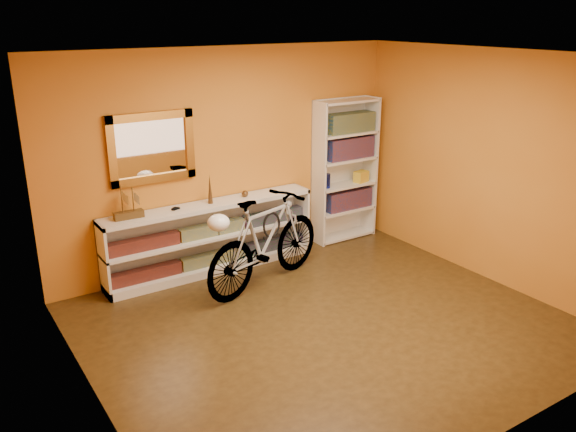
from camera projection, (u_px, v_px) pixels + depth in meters
floor at (326, 326)px, 5.90m from camera, size 4.50×4.00×0.01m
ceiling at (333, 55)px, 5.05m from camera, size 4.50×4.00×0.01m
back_wall at (228, 158)px, 7.06m from camera, size 4.50×0.01×2.60m
left_wall at (81, 252)px, 4.31m from camera, size 0.01×4.00×2.60m
right_wall at (490, 168)px, 6.64m from camera, size 0.01×4.00×2.60m
gilt_mirror at (152, 148)px, 6.46m from camera, size 0.98×0.06×0.78m
wall_socket at (292, 227)px, 7.85m from camera, size 0.09×0.02×0.09m
console_unit at (211, 237)px, 7.01m from camera, size 2.60×0.35×0.85m
cd_row_lower at (213, 258)px, 7.08m from camera, size 2.50×0.13×0.14m
cd_row_upper at (212, 229)px, 6.96m from camera, size 2.50×0.13×0.14m
model_ship at (128, 202)px, 6.31m from camera, size 0.32×0.13×0.38m
toy_car at (176, 210)px, 6.65m from camera, size 0.00×0.00×0.00m
bronze_ornament at (210, 189)px, 6.82m from camera, size 0.06×0.06×0.35m
decorative_orb at (245, 194)px, 7.10m from camera, size 0.08×0.08×0.08m
bookcase at (345, 171)px, 7.90m from camera, size 0.90×0.30×1.90m
book_row_a at (347, 199)px, 8.06m from camera, size 0.70×0.22×0.26m
book_row_b at (349, 148)px, 7.83m from camera, size 0.70×0.22×0.28m
book_row_c at (350, 122)px, 7.72m from camera, size 0.70×0.22×0.25m
travel_mug at (327, 181)px, 7.75m from camera, size 0.08×0.08×0.19m
red_tin at (333, 127)px, 7.62m from camera, size 0.16×0.16×0.17m
yellow_bag at (361, 177)px, 8.03m from camera, size 0.22×0.17×0.15m
bicycle at (265, 241)px, 6.61m from camera, size 0.97×1.87×1.07m
helmet at (219, 223)px, 5.98m from camera, size 0.23×0.22×0.17m
u_lock at (272, 225)px, 6.64m from camera, size 0.23×0.02×0.23m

